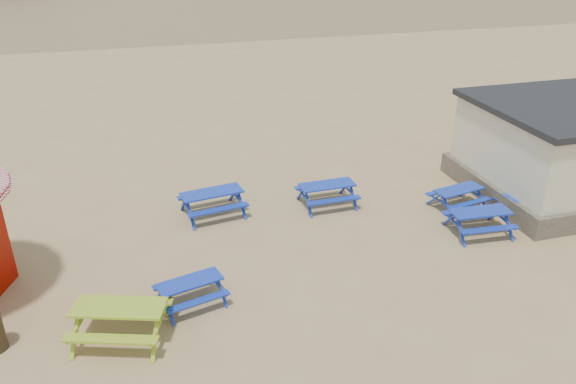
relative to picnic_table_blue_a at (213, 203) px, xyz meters
name	(u,v)px	position (x,y,z in m)	size (l,w,h in m)	color
ground	(295,246)	(1.95, -2.56, -0.40)	(400.00, 400.00, 0.00)	tan
wet_sand	(157,3)	(1.95, 52.44, -0.40)	(400.00, 400.00, 0.00)	olive
picnic_table_blue_a	(213,203)	(0.00, 0.00, 0.00)	(2.12, 1.81, 0.80)	#153DAC
picnic_table_blue_b	(327,195)	(3.70, -0.36, -0.02)	(1.83, 1.49, 0.75)	#153DAC
picnic_table_blue_c	(458,198)	(7.71, -1.72, -0.06)	(1.84, 1.59, 0.68)	#153DAC
picnic_table_blue_d	(191,292)	(-1.25, -4.43, -0.07)	(1.81, 1.59, 0.65)	#153DAC
picnic_table_blue_e	(479,222)	(7.44, -3.34, -0.03)	(1.86, 1.55, 0.74)	#153DAC
picnic_table_blue_f	(528,204)	(9.62, -2.71, -0.05)	(1.83, 1.54, 0.70)	#153DAC
picnic_table_yellow	(121,322)	(-2.88, -5.24, 0.02)	(2.44, 2.19, 0.85)	#89AC20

